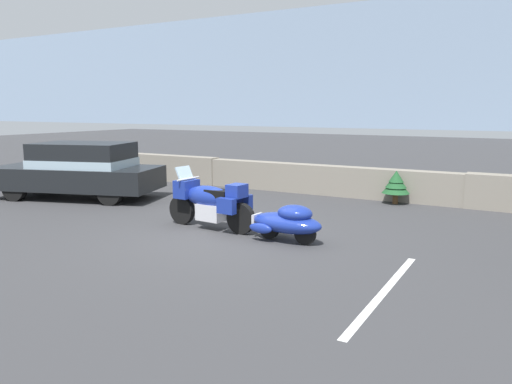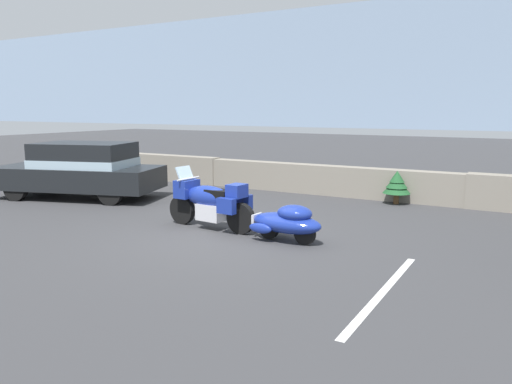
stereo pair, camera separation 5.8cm
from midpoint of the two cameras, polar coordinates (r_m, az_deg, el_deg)
name	(u,v)px [view 1 (the left image)]	position (r m, az deg, el deg)	size (l,w,h in m)	color
ground_plane	(221,236)	(10.40, -4.18, -5.02)	(80.00, 80.00, 0.00)	#38383A
stone_guard_wall	(335,180)	(15.23, 8.91, 1.32)	(24.00, 0.54, 0.94)	gray
distant_ridgeline	(508,78)	(104.41, 26.90, 11.52)	(240.00, 80.00, 16.00)	#7F93AD
touring_motorcycle	(210,201)	(10.91, -5.46, -1.01)	(2.31, 0.85, 1.33)	black
car_shaped_trailer	(287,221)	(9.85, 3.43, -3.39)	(2.22, 0.84, 0.76)	black
suv_at_left_edge	(80,170)	(15.46, -19.65, 2.43)	(5.16, 3.27, 1.63)	black
pine_sapling_near	(396,183)	(14.23, 15.63, 0.98)	(0.75, 0.75, 0.93)	brown
parking_stripe_marker	(384,291)	(7.56, 14.28, -10.95)	(0.12, 3.60, 0.01)	silver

